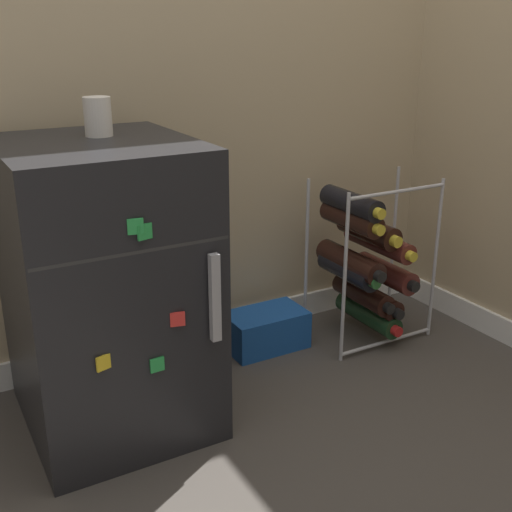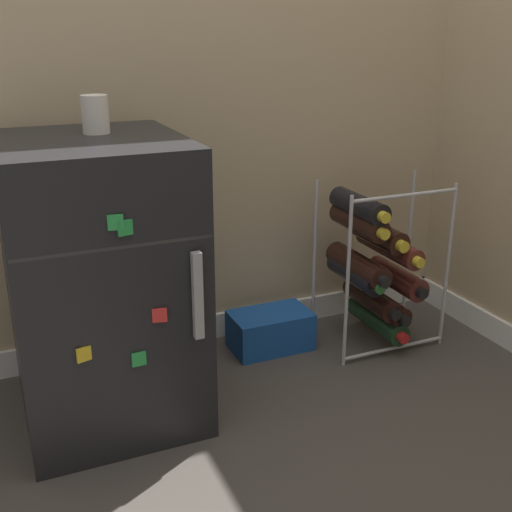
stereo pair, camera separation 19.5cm
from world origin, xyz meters
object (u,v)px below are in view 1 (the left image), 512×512
object	(u,v)px
mini_fridge	(107,288)
wine_rack	(365,263)
fridge_top_cup	(98,117)
soda_box	(265,330)

from	to	relation	value
mini_fridge	wine_rack	distance (m)	0.93
wine_rack	fridge_top_cup	world-z (taller)	fridge_top_cup
mini_fridge	soda_box	world-z (taller)	mini_fridge
soda_box	wine_rack	bearing A→B (deg)	-16.46
mini_fridge	fridge_top_cup	xyz separation A→B (m)	(0.03, 0.07, 0.44)
wine_rack	fridge_top_cup	xyz separation A→B (m)	(-0.89, 0.02, 0.55)
fridge_top_cup	wine_rack	bearing A→B (deg)	-1.11
mini_fridge	fridge_top_cup	world-z (taller)	fridge_top_cup
soda_box	fridge_top_cup	bearing A→B (deg)	-171.41
soda_box	fridge_top_cup	xyz separation A→B (m)	(-0.55, -0.08, 0.77)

